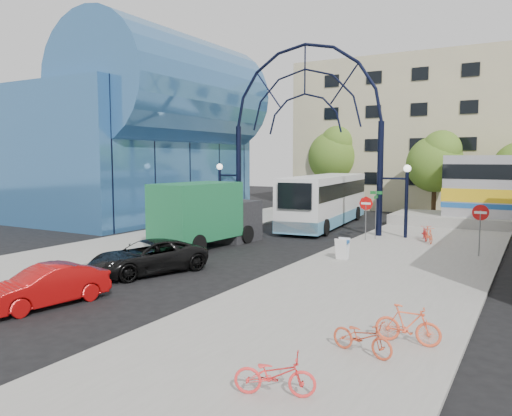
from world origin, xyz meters
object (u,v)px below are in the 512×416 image
Objects in this scene: sandwich_board at (342,246)px; city_bus at (325,200)px; gateway_arch at (305,99)px; bike_far_b at (408,325)px; bike_near_a at (425,233)px; tree_north_a at (437,161)px; bike_near_b at (429,235)px; bike_far_c at (275,375)px; green_truck at (208,214)px; red_sedan at (46,286)px; do_not_enter_sign at (480,218)px; stop_sign at (366,207)px; street_name_sign at (376,205)px; tree_north_b at (336,154)px; bike_far_a at (362,337)px; black_suv at (148,257)px.

city_bus is at bearing 115.51° from sandwich_board.
bike_far_b is (10.70, -17.29, -7.94)m from gateway_arch.
city_bus reaches higher than bike_near_a.
tree_north_a is 4.26× the size of bike_far_b.
tree_north_a is at bearing 48.92° from city_bus.
bike_near_b is 0.94× the size of bike_far_c.
red_sedan is (1.93, -11.75, -1.09)m from green_truck.
bike_near_b is 20.11m from bike_far_c.
do_not_enter_sign is 5.06m from bike_near_a.
sandwich_board is (0.80, -6.02, -1.25)m from stop_sign.
green_truck reaches higher than do_not_enter_sign.
street_name_sign is at bearing 44.97° from green_truck.
green_truck is (-2.26, -7.64, -6.81)m from gateway_arch.
sandwich_board is 26.15m from tree_north_b.
bike_far_b is at bearing -70.90° from street_name_sign.
bike_far_b is (0.78, 1.21, 0.07)m from bike_far_a.
street_name_sign is 19.81m from tree_north_b.
stop_sign is 0.31× the size of tree_north_b.
red_sedan is 2.43× the size of bike_near_a.
city_bus is 8.03× the size of bike_near_a.
tree_north_b reaches higher than do_not_enter_sign.
bike_far_a is (13.80, -34.43, -4.72)m from tree_north_b.
bike_near_a reaches higher than bike_far_c.
black_suv is at bearing -104.57° from tree_north_a.
black_suv is 3.09× the size of bike_far_a.
green_truck is at bearing -140.10° from street_name_sign.
stop_sign is at bearing 83.71° from red_sedan.
gateway_arch is 1.95× the size of tree_north_a.
sandwich_board is 20.33m from tree_north_a.
green_truck reaches higher than bike_far_a.
bike_far_c is (-1.92, -17.39, -1.43)m from do_not_enter_sign.
sandwich_board is 0.62× the size of bike_far_a.
tree_north_b reaches higher than bike_near_b.
red_sedan is 2.43× the size of bike_far_b.
green_truck is (1.62, -23.56, -3.52)m from tree_north_b.
do_not_enter_sign is 19.16m from red_sedan.
green_truck is at bearing -160.39° from bike_near_a.
black_suv is (-0.67, -14.19, -7.87)m from gateway_arch.
bike_far_b is (-0.30, -13.28, -1.36)m from do_not_enter_sign.
stop_sign reaches higher than do_not_enter_sign.
do_not_enter_sign is 1.55× the size of bike_far_a.
do_not_enter_sign is at bearing -17.88° from stop_sign.
sandwich_board is at bearing -122.25° from bike_near_a.
city_bus is at bearing 137.21° from bike_near_a.
tree_north_a reaches higher than bike_far_c.
bike_near_a is (2.99, 1.64, -1.44)m from stop_sign.
street_name_sign reaches higher than bike_near_b.
bike_near_a is 21.07m from bike_far_c.
do_not_enter_sign is 1.51× the size of bike_far_b.
bike_far_a is at bearing -71.69° from city_bus.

